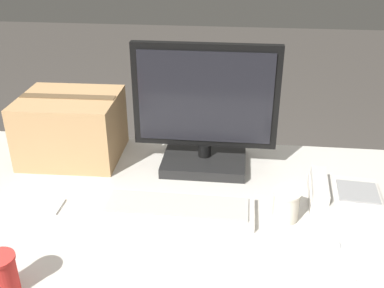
{
  "coord_description": "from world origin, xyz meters",
  "views": [
    {
      "loc": [
        0.23,
        -1.09,
        1.48
      ],
      "look_at": [
        0.09,
        0.12,
        0.87
      ],
      "focal_mm": 42.0,
      "sensor_mm": 36.0,
      "label": 1
    }
  ],
  "objects_px": {
    "keyboard": "(177,209)",
    "sticky_note_pad": "(49,206)",
    "desk_phone": "(341,196)",
    "paper_cup_right": "(286,205)",
    "spoon": "(342,254)",
    "paper_cup_left": "(2,275)",
    "cardboard_box": "(72,127)",
    "monitor": "(205,116)"
  },
  "relations": [
    {
      "from": "keyboard",
      "to": "sticky_note_pad",
      "type": "xyz_separation_m",
      "value": [
        -0.38,
        -0.02,
        -0.01
      ]
    },
    {
      "from": "desk_phone",
      "to": "paper_cup_right",
      "type": "distance_m",
      "value": 0.2
    },
    {
      "from": "paper_cup_right",
      "to": "spoon",
      "type": "distance_m",
      "value": 0.2
    },
    {
      "from": "desk_phone",
      "to": "paper_cup_left",
      "type": "xyz_separation_m",
      "value": [
        -0.82,
        -0.45,
        0.02
      ]
    },
    {
      "from": "cardboard_box",
      "to": "monitor",
      "type": "bearing_deg",
      "value": -1.88
    },
    {
      "from": "paper_cup_left",
      "to": "spoon",
      "type": "distance_m",
      "value": 0.81
    },
    {
      "from": "monitor",
      "to": "keyboard",
      "type": "height_order",
      "value": "monitor"
    },
    {
      "from": "cardboard_box",
      "to": "keyboard",
      "type": "bearing_deg",
      "value": -36.71
    },
    {
      "from": "monitor",
      "to": "cardboard_box",
      "type": "height_order",
      "value": "monitor"
    },
    {
      "from": "paper_cup_right",
      "to": "paper_cup_left",
      "type": "bearing_deg",
      "value": -151.39
    },
    {
      "from": "spoon",
      "to": "sticky_note_pad",
      "type": "xyz_separation_m",
      "value": [
        -0.82,
        0.12,
        0.0
      ]
    },
    {
      "from": "paper_cup_right",
      "to": "sticky_note_pad",
      "type": "height_order",
      "value": "paper_cup_right"
    },
    {
      "from": "monitor",
      "to": "spoon",
      "type": "height_order",
      "value": "monitor"
    },
    {
      "from": "monitor",
      "to": "sticky_note_pad",
      "type": "relative_size",
      "value": 6.23
    },
    {
      "from": "paper_cup_left",
      "to": "spoon",
      "type": "xyz_separation_m",
      "value": [
        0.78,
        0.22,
        -0.05
      ]
    },
    {
      "from": "monitor",
      "to": "spoon",
      "type": "relative_size",
      "value": 3.17
    },
    {
      "from": "paper_cup_right",
      "to": "sticky_note_pad",
      "type": "relative_size",
      "value": 1.16
    },
    {
      "from": "paper_cup_left",
      "to": "spoon",
      "type": "bearing_deg",
      "value": 15.36
    },
    {
      "from": "keyboard",
      "to": "spoon",
      "type": "xyz_separation_m",
      "value": [
        0.44,
        -0.14,
        -0.01
      ]
    },
    {
      "from": "keyboard",
      "to": "cardboard_box",
      "type": "height_order",
      "value": "cardboard_box"
    },
    {
      "from": "keyboard",
      "to": "paper_cup_left",
      "type": "xyz_separation_m",
      "value": [
        -0.34,
        -0.35,
        0.04
      ]
    },
    {
      "from": "desk_phone",
      "to": "cardboard_box",
      "type": "distance_m",
      "value": 0.92
    },
    {
      "from": "monitor",
      "to": "keyboard",
      "type": "distance_m",
      "value": 0.34
    },
    {
      "from": "spoon",
      "to": "sticky_note_pad",
      "type": "relative_size",
      "value": 1.96
    },
    {
      "from": "cardboard_box",
      "to": "paper_cup_left",
      "type": "bearing_deg",
      "value": -83.87
    },
    {
      "from": "desk_phone",
      "to": "spoon",
      "type": "distance_m",
      "value": 0.24
    },
    {
      "from": "keyboard",
      "to": "sticky_note_pad",
      "type": "relative_size",
      "value": 5.84
    },
    {
      "from": "sticky_note_pad",
      "to": "paper_cup_left",
      "type": "bearing_deg",
      "value": -83.67
    },
    {
      "from": "paper_cup_left",
      "to": "spoon",
      "type": "height_order",
      "value": "paper_cup_left"
    },
    {
      "from": "paper_cup_left",
      "to": "paper_cup_right",
      "type": "relative_size",
      "value": 1.14
    },
    {
      "from": "keyboard",
      "to": "desk_phone",
      "type": "bearing_deg",
      "value": 12.52
    },
    {
      "from": "keyboard",
      "to": "cardboard_box",
      "type": "bearing_deg",
      "value": 143.78
    },
    {
      "from": "keyboard",
      "to": "monitor",
      "type": "bearing_deg",
      "value": 80.12
    },
    {
      "from": "monitor",
      "to": "paper_cup_left",
      "type": "xyz_separation_m",
      "value": [
        -0.4,
        -0.65,
        -0.13
      ]
    },
    {
      "from": "paper_cup_left",
      "to": "paper_cup_right",
      "type": "bearing_deg",
      "value": 28.61
    },
    {
      "from": "paper_cup_right",
      "to": "cardboard_box",
      "type": "relative_size",
      "value": 0.26
    },
    {
      "from": "keyboard",
      "to": "paper_cup_right",
      "type": "distance_m",
      "value": 0.31
    },
    {
      "from": "cardboard_box",
      "to": "desk_phone",
      "type": "bearing_deg",
      "value": -13.08
    },
    {
      "from": "monitor",
      "to": "paper_cup_left",
      "type": "relative_size",
      "value": 4.71
    },
    {
      "from": "sticky_note_pad",
      "to": "cardboard_box",
      "type": "bearing_deg",
      "value": 95.92
    },
    {
      "from": "paper_cup_right",
      "to": "spoon",
      "type": "bearing_deg",
      "value": -46.83
    },
    {
      "from": "keyboard",
      "to": "sticky_note_pad",
      "type": "height_order",
      "value": "keyboard"
    }
  ]
}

